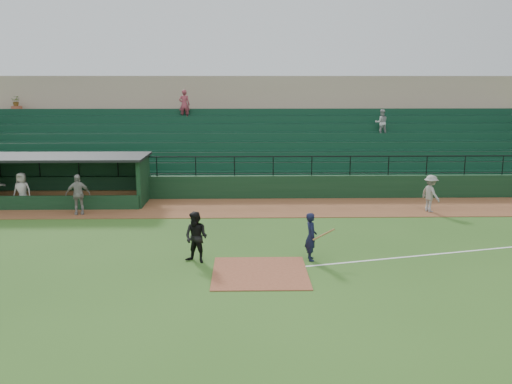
{
  "coord_description": "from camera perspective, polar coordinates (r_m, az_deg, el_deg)",
  "views": [
    {
      "loc": [
        -0.47,
        -16.99,
        5.89
      ],
      "look_at": [
        0.0,
        5.0,
        1.4
      ],
      "focal_mm": 37.37,
      "sensor_mm": 36.0,
      "label": 1
    }
  ],
  "objects": [
    {
      "name": "ground",
      "position": [
        17.99,
        0.34,
        -7.58
      ],
      "size": [
        90.0,
        90.0,
        0.0
      ],
      "primitive_type": "plane",
      "color": "#2D541B",
      "rests_on": "ground"
    },
    {
      "name": "home_plate_dirt",
      "position": [
        17.04,
        0.44,
        -8.63
      ],
      "size": [
        3.0,
        3.0,
        0.03
      ],
      "primitive_type": "cube",
      "color": "brown",
      "rests_on": "ground"
    },
    {
      "name": "foul_line",
      "position": [
        20.91,
        22.85,
        -5.75
      ],
      "size": [
        17.49,
        4.44,
        0.01
      ],
      "primitive_type": "cube",
      "rotation": [
        0.0,
        0.0,
        0.24
      ],
      "color": "white",
      "rests_on": "ground"
    },
    {
      "name": "runner",
      "position": [
        25.94,
        18.19,
        -0.15
      ],
      "size": [
        0.99,
        1.27,
        1.73
      ],
      "primitive_type": "imported",
      "rotation": [
        0.0,
        0.0,
        1.93
      ],
      "color": "gray",
      "rests_on": "warning_track"
    },
    {
      "name": "stadium_structure",
      "position": [
        33.64,
        -0.42,
        5.42
      ],
      "size": [
        38.0,
        13.08,
        6.4
      ],
      "color": "black",
      "rests_on": "ground"
    },
    {
      "name": "batter_at_plate",
      "position": [
        18.12,
        5.92,
        -4.76
      ],
      "size": [
        1.01,
        0.68,
        1.64
      ],
      "color": "black",
      "rests_on": "ground"
    },
    {
      "name": "dugout_player_a",
      "position": [
        25.51,
        -18.53,
        -0.23
      ],
      "size": [
        1.15,
        0.68,
        1.84
      ],
      "primitive_type": "imported",
      "rotation": [
        0.0,
        0.0,
        0.22
      ],
      "color": "gray",
      "rests_on": "warning_track"
    },
    {
      "name": "umpire",
      "position": [
        17.89,
        -6.42,
        -4.85
      ],
      "size": [
        1.04,
        0.96,
        1.73
      ],
      "primitive_type": "imported",
      "rotation": [
        0.0,
        0.0,
        -0.45
      ],
      "color": "black",
      "rests_on": "ground"
    },
    {
      "name": "warning_track",
      "position": [
        25.67,
        -0.14,
        -1.69
      ],
      "size": [
        40.0,
        4.0,
        0.03
      ],
      "primitive_type": "cube",
      "color": "brown",
      "rests_on": "ground"
    },
    {
      "name": "dugout_player_b",
      "position": [
        27.58,
        -23.74,
        0.13
      ],
      "size": [
        0.88,
        0.6,
        1.74
      ],
      "primitive_type": "imported",
      "rotation": [
        0.0,
        0.0,
        -0.06
      ],
      "color": "#A7A29C",
      "rests_on": "warning_track"
    },
    {
      "name": "dugout",
      "position": [
        28.49,
        -20.23,
        1.62
      ],
      "size": [
        8.9,
        3.2,
        2.42
      ],
      "color": "black",
      "rests_on": "ground"
    }
  ]
}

